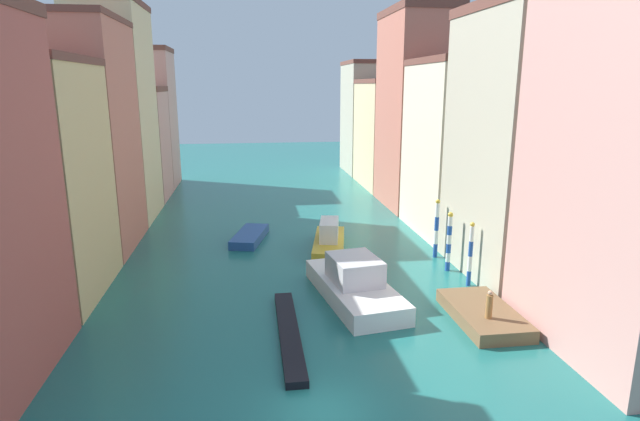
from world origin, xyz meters
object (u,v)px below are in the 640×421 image
Objects in this scene: motorboat_0 at (250,236)px; mooring_pole_2 at (436,228)px; mooring_pole_0 at (470,254)px; gondola_black at (289,333)px; person_on_dock at (489,305)px; mooring_pole_1 at (449,241)px; motorboat_1 at (329,240)px; vaporetto_white at (354,284)px; waterfront_dock at (483,314)px.

mooring_pole_2 is at bearing -24.34° from motorboat_0.
mooring_pole_0 is 13.58m from gondola_black.
mooring_pole_1 is at bearing 81.61° from person_on_dock.
gondola_black is 1.25× the size of motorboat_1.
vaporetto_white is at bearing -152.11° from mooring_pole_1.
person_on_dock is 8.13m from vaporetto_white.
motorboat_1 is at bearing 159.02° from mooring_pole_2.
mooring_pole_2 reaches higher than mooring_pole_1.
mooring_pole_2 is 16.77m from gondola_black.
vaporetto_white is at bearing -64.76° from motorboat_0.
vaporetto_white is 0.98× the size of gondola_black.
waterfront_dock is at bearing -31.36° from vaporetto_white.
waterfront_dock is at bearing -64.86° from motorboat_1.
mooring_pole_1 is at bearing -93.38° from mooring_pole_2.
motorboat_0 reaches higher than gondola_black.
gondola_black is (-10.60, 0.82, -1.27)m from person_on_dock.
mooring_pole_2 reaches higher than motorboat_0.
gondola_black is at bearing -106.95° from motorboat_1.
waterfront_dock is 21.55m from motorboat_0.
motorboat_0 is at bearing 115.24° from vaporetto_white.
motorboat_1 reaches higher than gondola_black.
motorboat_0 is at bearing 155.66° from mooring_pole_2.
mooring_pole_0 is at bearing 7.87° from vaporetto_white.
person_on_dock is at bearing -56.00° from motorboat_0.
motorboat_1 reaches higher than person_on_dock.
person_on_dock is 0.36× the size of mooring_pole_0.
mooring_pole_0 is 0.95× the size of mooring_pole_2.
person_on_dock is 22.40m from motorboat_0.
mooring_pole_0 reaches higher than motorboat_0.
person_on_dock is 0.34× the size of mooring_pole_2.
mooring_pole_1 reaches higher than gondola_black.
mooring_pole_1 is at bearing 95.86° from mooring_pole_0.
vaporetto_white is at bearing -138.00° from mooring_pole_2.
mooring_pole_1 is 0.44× the size of vaporetto_white.
person_on_dock is at bearing -39.95° from vaporetto_white.
person_on_dock is 0.20× the size of motorboat_1.
mooring_pole_1 is 9.74m from motorboat_1.
vaporetto_white is (-7.75, -6.98, -1.38)m from mooring_pole_2.
mooring_pole_1 reaches higher than motorboat_1.
mooring_pole_0 is (1.66, 6.30, 0.74)m from person_on_dock.
motorboat_0 is 7.14m from motorboat_1.
mooring_pole_0 is 5.90m from mooring_pole_2.
gondola_black is (-11.96, -8.40, -2.00)m from mooring_pole_1.
motorboat_0 is (-13.87, 9.32, -1.84)m from mooring_pole_1.
gondola_black is (-12.26, -5.48, -2.01)m from mooring_pole_0.
waterfront_dock is 11.20m from mooring_pole_2.
person_on_dock reaches higher than gondola_black.
mooring_pole_0 is 18.82m from motorboat_0.
motorboat_0 is at bearing 126.51° from waterfront_dock.
mooring_pole_1 is at bearing -38.09° from motorboat_1.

